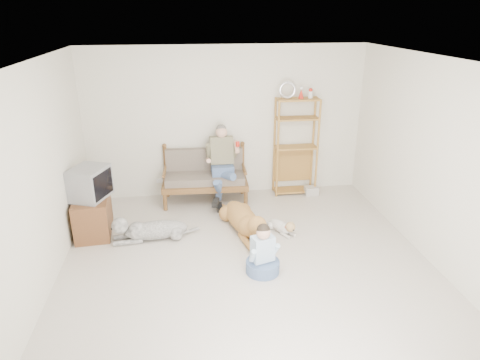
{
  "coord_description": "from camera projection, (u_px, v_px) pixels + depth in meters",
  "views": [
    {
      "loc": [
        -0.79,
        -4.73,
        3.23
      ],
      "look_at": [
        0.01,
        1.0,
        0.93
      ],
      "focal_mm": 32.0,
      "sensor_mm": 36.0,
      "label": 1
    }
  ],
  "objects": [
    {
      "name": "floor",
      "position": [
        250.0,
        273.0,
        5.64
      ],
      "size": [
        5.5,
        5.5,
        0.0
      ],
      "primitive_type": "plane",
      "color": "silver",
      "rests_on": "ground"
    },
    {
      "name": "crt_tv",
      "position": [
        90.0,
        183.0,
        6.35
      ],
      "size": [
        0.63,
        0.7,
        0.48
      ],
      "rotation": [
        0.0,
        0.0,
        -0.37
      ],
      "color": "gray",
      "rests_on": "tv_stand"
    },
    {
      "name": "golden_retriever",
      "position": [
        245.0,
        221.0,
        6.61
      ],
      "size": [
        0.63,
        1.6,
        0.5
      ],
      "rotation": [
        0.0,
        0.0,
        0.21
      ],
      "color": "#A37B38",
      "rests_on": "ground"
    },
    {
      "name": "ceiling",
      "position": [
        252.0,
        62.0,
        4.65
      ],
      "size": [
        5.5,
        5.5,
        0.0
      ],
      "primitive_type": "plane",
      "rotation": [
        3.14,
        0.0,
        0.0
      ],
      "color": "silver",
      "rests_on": "ground"
    },
    {
      "name": "tv_stand",
      "position": [
        93.0,
        214.0,
        6.59
      ],
      "size": [
        0.57,
        0.94,
        0.6
      ],
      "rotation": [
        0.0,
        0.0,
        0.08
      ],
      "color": "brown",
      "rests_on": "ground"
    },
    {
      "name": "man",
      "position": [
        222.0,
        170.0,
        7.43
      ],
      "size": [
        0.53,
        0.76,
        1.23
      ],
      "color": "slate",
      "rests_on": "loveseat"
    },
    {
      "name": "terrier",
      "position": [
        283.0,
        227.0,
        6.63
      ],
      "size": [
        0.39,
        0.59,
        0.24
      ],
      "rotation": [
        0.0,
        0.0,
        0.49
      ],
      "color": "beige",
      "rests_on": "ground"
    },
    {
      "name": "shaggy_dog",
      "position": [
        148.0,
        230.0,
        6.41
      ],
      "size": [
        1.37,
        0.42,
        0.41
      ],
      "rotation": [
        0.0,
        0.0,
        -1.46
      ],
      "color": "silver",
      "rests_on": "ground"
    },
    {
      "name": "wall_outlet",
      "position": [
        160.0,
        181.0,
        7.89
      ],
      "size": [
        0.12,
        0.02,
        0.08
      ],
      "primitive_type": "cube",
      "color": "white",
      "rests_on": "ground"
    },
    {
      "name": "etagere",
      "position": [
        296.0,
        146.0,
        7.81
      ],
      "size": [
        0.8,
        0.35,
        2.09
      ],
      "color": "#AD8036",
      "rests_on": "ground"
    },
    {
      "name": "wall_front",
      "position": [
        323.0,
        340.0,
        2.61
      ],
      "size": [
        5.0,
        0.0,
        5.0
      ],
      "primitive_type": "plane",
      "rotation": [
        -1.57,
        0.0,
        0.0
      ],
      "color": "beige",
      "rests_on": "ground"
    },
    {
      "name": "loveseat",
      "position": [
        205.0,
        175.0,
        7.64
      ],
      "size": [
        1.53,
        0.76,
        0.95
      ],
      "rotation": [
        0.0,
        0.0,
        -0.04
      ],
      "color": "brown",
      "rests_on": "ground"
    },
    {
      "name": "child",
      "position": [
        263.0,
        255.0,
        5.58
      ],
      "size": [
        0.45,
        0.45,
        0.7
      ],
      "rotation": [
        0.0,
        0.0,
        0.3
      ],
      "color": "slate",
      "rests_on": "ground"
    },
    {
      "name": "wall_right",
      "position": [
        443.0,
        168.0,
        5.46
      ],
      "size": [
        0.0,
        5.5,
        5.5
      ],
      "primitive_type": "plane",
      "rotation": [
        1.57,
        0.0,
        -1.57
      ],
      "color": "beige",
      "rests_on": "ground"
    },
    {
      "name": "wall_left",
      "position": [
        33.0,
        189.0,
        4.83
      ],
      "size": [
        0.0,
        5.5,
        5.5
      ],
      "primitive_type": "plane",
      "rotation": [
        1.57,
        0.0,
        1.57
      ],
      "color": "beige",
      "rests_on": "ground"
    },
    {
      "name": "book_stack",
      "position": [
        311.0,
        191.0,
        8.02
      ],
      "size": [
        0.25,
        0.18,
        0.16
      ],
      "primitive_type": "cube",
      "rotation": [
        0.0,
        0.0,
        0.01
      ],
      "color": "beige",
      "rests_on": "ground"
    },
    {
      "name": "wall_back",
      "position": [
        226.0,
        123.0,
        7.68
      ],
      "size": [
        5.0,
        0.0,
        5.0
      ],
      "primitive_type": "plane",
      "rotation": [
        1.57,
        0.0,
        0.0
      ],
      "color": "beige",
      "rests_on": "ground"
    }
  ]
}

